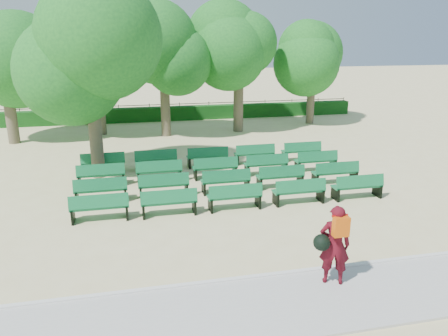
# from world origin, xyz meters

# --- Properties ---
(ground) EXTENTS (120.00, 120.00, 0.00)m
(ground) POSITION_xyz_m (0.00, 0.00, 0.00)
(ground) COLOR #D1C48B
(paving) EXTENTS (30.00, 2.20, 0.06)m
(paving) POSITION_xyz_m (0.00, -7.40, 0.03)
(paving) COLOR #B2B1AD
(paving) RESTS_ON ground
(curb) EXTENTS (30.00, 0.12, 0.10)m
(curb) POSITION_xyz_m (0.00, -6.25, 0.05)
(curb) COLOR silver
(curb) RESTS_ON ground
(hedge) EXTENTS (26.00, 0.70, 0.90)m
(hedge) POSITION_xyz_m (0.00, 14.00, 0.45)
(hedge) COLOR #134A15
(hedge) RESTS_ON ground
(fence) EXTENTS (26.00, 0.10, 1.02)m
(fence) POSITION_xyz_m (0.00, 14.40, 0.00)
(fence) COLOR black
(fence) RESTS_ON ground
(tree_line) EXTENTS (21.80, 6.80, 7.04)m
(tree_line) POSITION_xyz_m (0.00, 10.00, 0.00)
(tree_line) COLOR #1E7022
(tree_line) RESTS_ON ground
(bench_array) EXTENTS (1.75, 0.58, 1.10)m
(bench_array) POSITION_xyz_m (0.75, 0.49, 0.09)
(bench_array) COLOR #136C3B
(bench_array) RESTS_ON ground
(tree_among) EXTENTS (4.43, 4.43, 6.44)m
(tree_among) POSITION_xyz_m (-3.73, 2.51, 4.41)
(tree_among) COLOR brown
(tree_among) RESTS_ON ground
(person) EXTENTS (0.92, 0.64, 1.84)m
(person) POSITION_xyz_m (1.74, -6.84, 1.01)
(person) COLOR #4A0A14
(person) RESTS_ON ground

